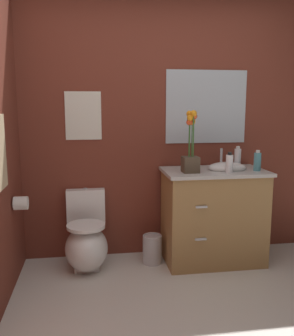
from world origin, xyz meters
TOP-DOWN VIEW (x-y plane):
  - wall_back at (0.20, 1.58)m, footprint 3.93×0.05m
  - toilet at (-0.68, 1.28)m, footprint 0.38×0.59m
  - vanity_cabinet at (0.51, 1.26)m, footprint 0.94×0.56m
  - flower_vase at (0.25, 1.17)m, footprint 0.14×0.14m
  - soap_bottle at (0.78, 1.39)m, footprint 0.06×0.06m
  - lotion_bottle at (0.58, 1.10)m, footprint 0.06×0.06m
  - hand_wash_bottle at (0.87, 1.16)m, footprint 0.06×0.06m
  - trash_bin at (-0.07, 1.29)m, footprint 0.18×0.18m
  - wall_poster at (-0.68, 1.55)m, footprint 0.33×0.01m
  - wall_mirror at (0.50, 1.55)m, footprint 0.80×0.01m
  - toilet_paper_roll at (-1.19, 1.09)m, footprint 0.11×0.11m

SIDE VIEW (x-z plane):
  - trash_bin at x=-0.07m, z-range 0.00..0.27m
  - toilet at x=-0.68m, z-range -0.10..0.59m
  - vanity_cabinet at x=0.51m, z-range -0.08..0.98m
  - toilet_paper_roll at x=-1.19m, z-range 0.62..0.74m
  - lotion_bottle at x=0.58m, z-range 0.87..1.05m
  - hand_wash_bottle at x=0.87m, z-range 0.87..1.06m
  - soap_bottle at x=0.78m, z-range 0.87..1.07m
  - flower_vase at x=0.25m, z-range 0.79..1.34m
  - wall_back at x=0.20m, z-range 0.00..2.50m
  - wall_poster at x=-0.68m, z-range 1.15..1.59m
  - wall_mirror at x=0.50m, z-range 1.10..1.80m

